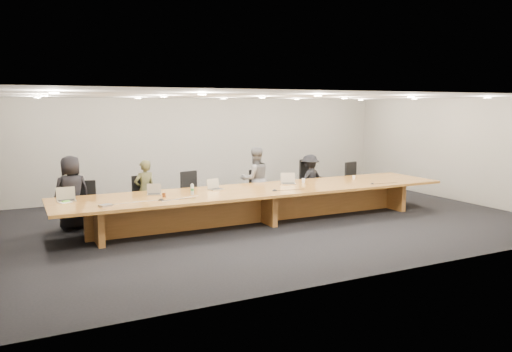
{
  "coord_description": "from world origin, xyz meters",
  "views": [
    {
      "loc": [
        -5.0,
        -9.81,
        2.58
      ],
      "look_at": [
        0.0,
        0.3,
        1.0
      ],
      "focal_mm": 35.0,
      "sensor_mm": 36.0,
      "label": 1
    }
  ],
  "objects_px": {
    "paper_cup_far": "(354,177)",
    "laptop_b": "(154,189)",
    "conference_table": "(262,199)",
    "mic_left": "(161,200)",
    "chair_far_right": "(356,181)",
    "paper_cup_near": "(303,181)",
    "mic_right": "(372,184)",
    "laptop_d": "(289,178)",
    "chair_right": "(313,181)",
    "person_a": "(71,193)",
    "av_box": "(106,205)",
    "chair_left": "(145,198)",
    "laptop_a": "(66,194)",
    "chair_mid_right": "(261,189)",
    "person_b": "(145,190)",
    "amber_mug": "(164,195)",
    "person_c": "(255,179)",
    "water_bottle": "(192,189)",
    "chair_mid_left": "(194,193)",
    "chair_far_left": "(85,204)",
    "mic_center": "(275,190)",
    "laptop_c": "(216,184)",
    "person_d": "(310,179)"
  },
  "relations": [
    {
      "from": "chair_far_left",
      "to": "amber_mug",
      "type": "distance_m",
      "value": 1.9
    },
    {
      "from": "laptop_b",
      "to": "mic_left",
      "type": "height_order",
      "value": "laptop_b"
    },
    {
      "from": "paper_cup_near",
      "to": "paper_cup_far",
      "type": "relative_size",
      "value": 1.13
    },
    {
      "from": "chair_far_left",
      "to": "mic_right",
      "type": "relative_size",
      "value": 9.55
    },
    {
      "from": "mic_right",
      "to": "laptop_d",
      "type": "bearing_deg",
      "value": 153.58
    },
    {
      "from": "laptop_c",
      "to": "person_d",
      "type": "bearing_deg",
      "value": 3.42
    },
    {
      "from": "chair_mid_left",
      "to": "person_a",
      "type": "height_order",
      "value": "person_a"
    },
    {
      "from": "laptop_d",
      "to": "mic_right",
      "type": "xyz_separation_m",
      "value": [
        1.79,
        -0.89,
        -0.12
      ]
    },
    {
      "from": "person_c",
      "to": "water_bottle",
      "type": "height_order",
      "value": "person_c"
    },
    {
      "from": "person_d",
      "to": "amber_mug",
      "type": "distance_m",
      "value": 4.5
    },
    {
      "from": "mic_center",
      "to": "laptop_c",
      "type": "bearing_deg",
      "value": 147.31
    },
    {
      "from": "person_a",
      "to": "chair_mid_right",
      "type": "bearing_deg",
      "value": 167.85
    },
    {
      "from": "paper_cup_far",
      "to": "chair_right",
      "type": "bearing_deg",
      "value": 120.49
    },
    {
      "from": "chair_left",
      "to": "conference_table",
      "type": "bearing_deg",
      "value": -36.0
    },
    {
      "from": "laptop_d",
      "to": "av_box",
      "type": "bearing_deg",
      "value": -147.22
    },
    {
      "from": "chair_right",
      "to": "mic_center",
      "type": "relative_size",
      "value": 9.24
    },
    {
      "from": "mic_left",
      "to": "chair_mid_left",
      "type": "bearing_deg",
      "value": 53.16
    },
    {
      "from": "chair_right",
      "to": "person_a",
      "type": "xyz_separation_m",
      "value": [
        -6.08,
        -0.11,
        0.18
      ]
    },
    {
      "from": "laptop_a",
      "to": "amber_mug",
      "type": "xyz_separation_m",
      "value": [
        1.82,
        -0.41,
        -0.09
      ]
    },
    {
      "from": "person_c",
      "to": "laptop_b",
      "type": "bearing_deg",
      "value": 19.91
    },
    {
      "from": "chair_far_right",
      "to": "paper_cup_near",
      "type": "height_order",
      "value": "chair_far_right"
    },
    {
      "from": "chair_mid_left",
      "to": "chair_far_left",
      "type": "bearing_deg",
      "value": 167.6
    },
    {
      "from": "person_d",
      "to": "mic_right",
      "type": "relative_size",
      "value": 12.52
    },
    {
      "from": "chair_mid_right",
      "to": "chair_right",
      "type": "height_order",
      "value": "chair_right"
    },
    {
      "from": "paper_cup_far",
      "to": "laptop_b",
      "type": "bearing_deg",
      "value": 179.6
    },
    {
      "from": "person_a",
      "to": "av_box",
      "type": "height_order",
      "value": "person_a"
    },
    {
      "from": "chair_far_right",
      "to": "person_c",
      "type": "xyz_separation_m",
      "value": [
        -3.15,
        -0.05,
        0.26
      ]
    },
    {
      "from": "person_a",
      "to": "laptop_d",
      "type": "height_order",
      "value": "person_a"
    },
    {
      "from": "chair_mid_right",
      "to": "av_box",
      "type": "relative_size",
      "value": 4.66
    },
    {
      "from": "chair_mid_left",
      "to": "person_c",
      "type": "bearing_deg",
      "value": -21.93
    },
    {
      "from": "conference_table",
      "to": "laptop_d",
      "type": "distance_m",
      "value": 1.0
    },
    {
      "from": "conference_table",
      "to": "chair_right",
      "type": "distance_m",
      "value": 2.52
    },
    {
      "from": "chair_left",
      "to": "laptop_c",
      "type": "relative_size",
      "value": 3.34
    },
    {
      "from": "person_d",
      "to": "laptop_a",
      "type": "xyz_separation_m",
      "value": [
        -6.14,
        -0.89,
        0.23
      ]
    },
    {
      "from": "person_b",
      "to": "laptop_c",
      "type": "relative_size",
      "value": 4.44
    },
    {
      "from": "paper_cup_near",
      "to": "mic_left",
      "type": "relative_size",
      "value": 0.75
    },
    {
      "from": "person_b",
      "to": "laptop_a",
      "type": "relative_size",
      "value": 3.93
    },
    {
      "from": "paper_cup_near",
      "to": "laptop_d",
      "type": "bearing_deg",
      "value": -177.72
    },
    {
      "from": "chair_mid_left",
      "to": "chair_far_right",
      "type": "bearing_deg",
      "value": -16.46
    },
    {
      "from": "chair_left",
      "to": "laptop_a",
      "type": "distance_m",
      "value": 1.99
    },
    {
      "from": "person_b",
      "to": "laptop_d",
      "type": "xyz_separation_m",
      "value": [
        3.19,
        -0.96,
        0.19
      ]
    },
    {
      "from": "mic_left",
      "to": "laptop_d",
      "type": "bearing_deg",
      "value": 11.77
    },
    {
      "from": "person_c",
      "to": "laptop_a",
      "type": "height_order",
      "value": "person_c"
    },
    {
      "from": "amber_mug",
      "to": "chair_mid_right",
      "type": "bearing_deg",
      "value": 24.08
    },
    {
      "from": "person_c",
      "to": "laptop_a",
      "type": "xyz_separation_m",
      "value": [
        -4.47,
        -0.77,
        0.09
      ]
    },
    {
      "from": "chair_far_right",
      "to": "mic_left",
      "type": "height_order",
      "value": "chair_far_right"
    },
    {
      "from": "conference_table",
      "to": "mic_left",
      "type": "height_order",
      "value": "mic_left"
    },
    {
      "from": "laptop_d",
      "to": "mic_left",
      "type": "xyz_separation_m",
      "value": [
        -3.28,
        -0.68,
        -0.12
      ]
    },
    {
      "from": "mic_right",
      "to": "person_b",
      "type": "bearing_deg",
      "value": 159.66
    },
    {
      "from": "person_c",
      "to": "water_bottle",
      "type": "distance_m",
      "value": 2.33
    }
  ]
}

